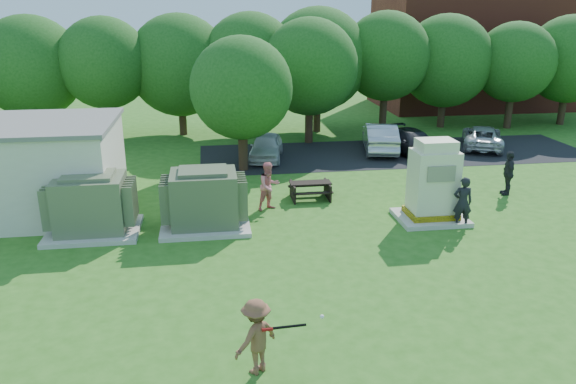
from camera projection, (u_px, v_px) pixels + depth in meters
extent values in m
plane|color=#2D6619|center=(309.00, 282.00, 15.48)|extent=(120.00, 120.00, 0.00)
cube|color=maroon|center=(481.00, 52.00, 42.06)|extent=(15.00, 8.00, 8.00)
cube|color=#232326|center=(395.00, 153.00, 29.12)|extent=(20.00, 6.00, 0.01)
cube|color=beige|center=(94.00, 231.00, 18.79)|extent=(3.00, 2.40, 0.15)
cube|color=#5E694B|center=(91.00, 203.00, 18.48)|extent=(2.20, 1.80, 1.80)
cube|color=#5E694B|center=(88.00, 176.00, 18.18)|extent=(1.60, 1.30, 0.12)
cube|color=#5E694B|center=(51.00, 205.00, 18.30)|extent=(0.32, 1.50, 1.35)
cube|color=#5E694B|center=(130.00, 201.00, 18.65)|extent=(0.32, 1.50, 1.35)
cube|color=beige|center=(206.00, 225.00, 19.30)|extent=(3.00, 2.40, 0.15)
cube|color=#525D41|center=(204.00, 198.00, 18.99)|extent=(2.20, 1.80, 1.80)
cube|color=#525D41|center=(203.00, 171.00, 18.69)|extent=(1.60, 1.30, 0.12)
cube|color=#525D41|center=(166.00, 199.00, 18.81)|extent=(0.32, 1.50, 1.35)
cube|color=#525D41|center=(242.00, 196.00, 19.16)|extent=(0.32, 1.50, 1.35)
cube|color=beige|center=(430.00, 217.00, 19.97)|extent=(2.39, 1.95, 0.16)
cube|color=yellow|center=(431.00, 213.00, 19.91)|extent=(1.68, 1.36, 0.20)
cube|color=beige|center=(433.00, 181.00, 19.54)|extent=(1.52, 1.19, 2.17)
cube|color=beige|center=(436.00, 145.00, 19.14)|extent=(1.25, 0.98, 0.38)
cube|color=gray|center=(442.00, 174.00, 18.81)|extent=(0.98, 0.04, 0.54)
cube|color=black|center=(310.00, 183.00, 21.95)|extent=(1.61, 0.63, 0.05)
cube|color=black|center=(308.00, 186.00, 22.50)|extent=(1.61, 0.22, 0.04)
cube|color=black|center=(313.00, 193.00, 21.58)|extent=(1.61, 0.22, 0.04)
cube|color=black|center=(293.00, 192.00, 21.96)|extent=(0.07, 1.21, 0.66)
cube|color=black|center=(328.00, 190.00, 22.15)|extent=(0.07, 1.21, 0.66)
imported|color=brown|center=(256.00, 337.00, 11.42)|extent=(1.22, 1.13, 1.65)
imported|color=black|center=(463.00, 202.00, 19.04)|extent=(0.71, 0.52, 1.79)
imported|color=#DA7378|center=(269.00, 186.00, 20.73)|extent=(1.10, 1.01, 1.82)
imported|color=#26272C|center=(508.00, 173.00, 22.44)|extent=(0.66, 1.12, 1.78)
imported|color=silver|center=(266.00, 146.00, 27.78)|extent=(2.18, 3.95, 1.27)
imported|color=#B6B6BB|center=(380.00, 137.00, 29.30)|extent=(2.45, 4.73, 1.48)
imported|color=black|center=(413.00, 143.00, 28.58)|extent=(2.70, 4.65, 1.27)
imported|color=silver|center=(482.00, 137.00, 30.01)|extent=(3.53, 4.70, 1.19)
cylinder|color=black|center=(286.00, 327.00, 11.29)|extent=(0.85, 0.11, 0.06)
cylinder|color=maroon|center=(267.00, 330.00, 11.20)|extent=(0.22, 0.08, 0.06)
sphere|color=white|center=(322.00, 317.00, 11.41)|extent=(0.09, 0.09, 0.09)
cylinder|color=#47301E|center=(39.00, 119.00, 31.68)|extent=(0.44, 0.44, 2.40)
sphere|color=#235B1C|center=(31.00, 67.00, 30.78)|extent=(5.60, 5.60, 5.60)
cylinder|color=#47301E|center=(110.00, 115.00, 31.60)|extent=(0.44, 0.44, 2.80)
sphere|color=#235B1C|center=(105.00, 63.00, 30.70)|extent=(5.00, 5.00, 5.00)
cylinder|color=#47301E|center=(183.00, 115.00, 32.98)|extent=(0.44, 0.44, 2.30)
sphere|color=#235B1C|center=(180.00, 65.00, 32.08)|extent=(5.80, 5.80, 5.80)
cylinder|color=#47301E|center=(252.00, 113.00, 32.62)|extent=(0.44, 0.44, 2.70)
sphere|color=#235B1C|center=(250.00, 61.00, 31.69)|extent=(5.40, 5.40, 5.40)
cylinder|color=#47301E|center=(317.00, 111.00, 33.77)|extent=(0.44, 0.44, 2.50)
sphere|color=#235B1C|center=(318.00, 59.00, 32.81)|extent=(6.00, 6.00, 6.00)
cylinder|color=#47301E|center=(383.00, 107.00, 33.88)|extent=(0.44, 0.44, 2.90)
sphere|color=#235B1C|center=(386.00, 56.00, 32.93)|extent=(5.20, 5.20, 5.20)
cylinder|color=#47301E|center=(442.00, 108.00, 35.07)|extent=(0.44, 0.44, 2.40)
sphere|color=#235B1C|center=(446.00, 61.00, 34.17)|extent=(5.60, 5.60, 5.60)
cylinder|color=#47301E|center=(509.00, 107.00, 34.74)|extent=(0.44, 0.44, 2.60)
sphere|color=#235B1C|center=(515.00, 62.00, 33.88)|extent=(4.80, 4.80, 4.80)
cylinder|color=#47301E|center=(563.00, 105.00, 35.87)|extent=(0.44, 0.44, 2.50)
sphere|color=#235B1C|center=(570.00, 59.00, 34.97)|extent=(5.40, 5.40, 5.40)
cylinder|color=#47301E|center=(243.00, 144.00, 25.77)|extent=(0.44, 0.44, 2.40)
sphere|color=#235B1C|center=(241.00, 88.00, 24.96)|extent=(4.60, 4.60, 4.60)
cylinder|color=#47301E|center=(309.00, 119.00, 30.98)|extent=(0.44, 0.44, 2.60)
sphere|color=#235B1C|center=(310.00, 67.00, 30.09)|extent=(5.20, 5.20, 5.20)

